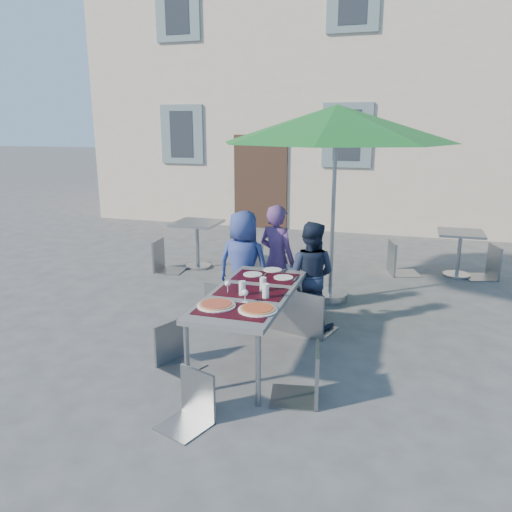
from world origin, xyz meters
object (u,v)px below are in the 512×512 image
(pizza_near_left, at_px, (216,305))
(chair_2, at_px, (311,285))
(patio_umbrella, at_px, (337,125))
(bg_chair_r_1, at_px, (490,242))
(child_2, at_px, (310,275))
(bg_chair_l_0, at_px, (163,236))
(chair_3, at_px, (174,320))
(chair_4, at_px, (307,342))
(bg_chair_r_0, at_px, (251,243))
(chair_5, at_px, (189,369))
(cafe_table_1, at_px, (460,246))
(bg_chair_l_1, at_px, (400,238))
(dining_table, at_px, (251,297))
(chair_1, at_px, (277,278))
(pizza_near_right, at_px, (258,309))
(child_0, at_px, (243,265))
(child_1, at_px, (277,260))
(cafe_table_0, at_px, (197,235))
(chair_0, at_px, (222,278))

(pizza_near_left, height_order, chair_2, chair_2)
(patio_umbrella, bearing_deg, chair_2, -91.99)
(patio_umbrella, height_order, bg_chair_r_1, patio_umbrella)
(child_2, distance_m, bg_chair_l_0, 3.28)
(chair_3, xyz_separation_m, bg_chair_l_0, (-1.71, 3.10, 0.11))
(chair_4, height_order, bg_chair_r_0, bg_chair_r_0)
(chair_5, bearing_deg, bg_chair_r_0, 100.52)
(cafe_table_1, relative_size, bg_chair_l_1, 0.71)
(dining_table, xyz_separation_m, bg_chair_r_1, (2.79, 3.91, -0.09))
(chair_1, height_order, bg_chair_l_0, chair_1)
(pizza_near_right, xyz_separation_m, chair_1, (-0.19, 1.44, -0.15))
(child_0, bearing_deg, bg_chair_l_1, -122.31)
(chair_1, bearing_deg, child_0, 161.03)
(chair_5, height_order, patio_umbrella, patio_umbrella)
(pizza_near_right, distance_m, chair_1, 1.46)
(chair_4, bearing_deg, child_1, 111.69)
(bg_chair_l_0, bearing_deg, chair_3, -61.09)
(child_2, relative_size, chair_3, 1.55)
(child_2, relative_size, patio_umbrella, 0.42)
(child_1, relative_size, chair_4, 1.51)
(pizza_near_left, bearing_deg, cafe_table_0, 116.21)
(dining_table, distance_m, bg_chair_r_1, 4.80)
(chair_1, distance_m, chair_3, 1.51)
(patio_umbrella, relative_size, bg_chair_r_0, 3.05)
(bg_chair_l_1, bearing_deg, pizza_near_right, -105.61)
(chair_5, bearing_deg, chair_3, 122.71)
(child_0, height_order, child_1, child_1)
(dining_table, bearing_deg, pizza_near_right, -65.67)
(child_0, height_order, bg_chair_l_0, child_0)
(child_2, relative_size, bg_chair_r_1, 1.28)
(pizza_near_right, bearing_deg, bg_chair_r_1, 59.72)
(chair_2, distance_m, bg_chair_l_0, 3.47)
(chair_3, bearing_deg, child_0, 80.18)
(chair_4, bearing_deg, dining_table, 138.78)
(chair_1, bearing_deg, chair_2, -15.45)
(chair_3, height_order, bg_chair_l_0, bg_chair_l_0)
(chair_2, relative_size, chair_4, 1.09)
(chair_3, xyz_separation_m, bg_chair_l_1, (2.11, 4.09, 0.13))
(pizza_near_right, bearing_deg, chair_0, 121.73)
(chair_0, height_order, patio_umbrella, patio_umbrella)
(child_1, relative_size, bg_chair_r_1, 1.41)
(chair_4, bearing_deg, bg_chair_l_0, 132.99)
(chair_5, bearing_deg, chair_4, 37.32)
(patio_umbrella, relative_size, bg_chair_r_1, 3.04)
(child_1, relative_size, chair_3, 1.70)
(chair_0, height_order, bg_chair_r_0, bg_chair_r_0)
(chair_5, distance_m, bg_chair_l_0, 4.62)
(dining_table, height_order, cafe_table_0, cafe_table_0)
(chair_2, distance_m, chair_5, 2.18)
(chair_0, relative_size, bg_chair_r_1, 0.89)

